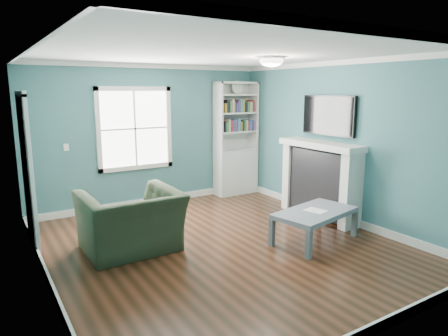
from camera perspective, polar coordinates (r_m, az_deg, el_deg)
floor at (r=5.68m, az=-0.38°, el=-10.99°), size 5.00×5.00×0.00m
room_walls at (r=5.30m, az=-0.40°, el=5.07°), size 5.00×5.00×5.00m
trim at (r=5.34m, az=-0.39°, el=1.39°), size 4.50×5.00×2.60m
window at (r=7.42m, az=-12.60°, el=5.51°), size 1.40×0.06×1.50m
bookshelf at (r=8.25m, az=1.67°, el=2.62°), size 0.90×0.35×2.31m
fireplace at (r=6.90m, az=13.57°, el=-1.79°), size 0.44×1.58×1.30m
tv at (r=6.84m, az=14.69°, el=7.28°), size 0.06×1.10×0.65m
door at (r=6.00m, az=-26.34°, el=-0.28°), size 0.12×0.98×2.17m
ceiling_fixture at (r=5.88m, az=6.80°, el=15.03°), size 0.38×0.38×0.15m
light_switch at (r=7.14m, az=-21.61°, el=2.77°), size 0.08×0.01×0.12m
recliner at (r=5.49m, az=-13.20°, el=-6.07°), size 1.26×0.83×1.09m
coffee_table at (r=5.87m, az=12.89°, el=-6.49°), size 1.35×0.92×0.45m
paper_sheet at (r=5.85m, az=12.95°, el=-5.93°), size 0.29×0.33×0.00m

